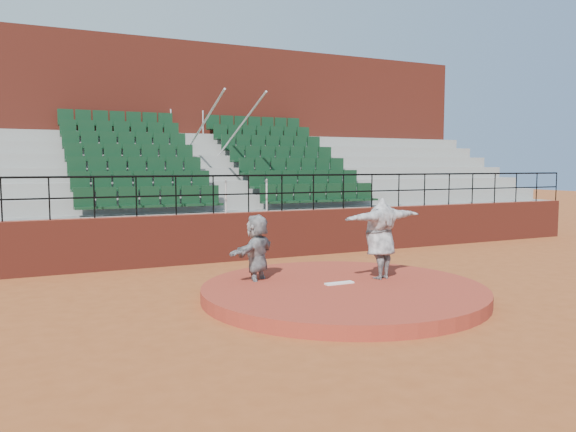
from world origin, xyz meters
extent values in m
plane|color=brown|center=(0.00, 0.00, 0.00)|extent=(90.00, 90.00, 0.00)
cylinder|color=maroon|center=(0.00, 0.00, 0.12)|extent=(5.50, 5.50, 0.25)
cube|color=white|center=(0.00, 0.15, 0.27)|extent=(0.60, 0.15, 0.03)
cube|color=maroon|center=(0.00, 5.00, 0.65)|extent=(24.00, 0.30, 1.30)
cylinder|color=black|center=(0.00, 5.00, 2.30)|extent=(24.00, 0.05, 0.05)
cylinder|color=black|center=(0.00, 5.00, 1.80)|extent=(24.00, 0.04, 0.04)
cylinder|color=black|center=(-6.00, 5.00, 1.80)|extent=(0.04, 0.04, 1.00)
cylinder|color=black|center=(-5.00, 5.00, 1.80)|extent=(0.04, 0.04, 1.00)
cylinder|color=black|center=(-4.00, 5.00, 1.80)|extent=(0.04, 0.04, 1.00)
cylinder|color=black|center=(-3.00, 5.00, 1.80)|extent=(0.04, 0.04, 1.00)
cylinder|color=black|center=(-2.00, 5.00, 1.80)|extent=(0.04, 0.04, 1.00)
cylinder|color=black|center=(-1.00, 5.00, 1.80)|extent=(0.04, 0.04, 1.00)
cylinder|color=black|center=(0.00, 5.00, 1.80)|extent=(0.04, 0.04, 1.00)
cylinder|color=black|center=(1.00, 5.00, 1.80)|extent=(0.04, 0.04, 1.00)
cylinder|color=black|center=(2.00, 5.00, 1.80)|extent=(0.04, 0.04, 1.00)
cylinder|color=black|center=(3.00, 5.00, 1.80)|extent=(0.04, 0.04, 1.00)
cylinder|color=black|center=(4.00, 5.00, 1.80)|extent=(0.04, 0.04, 1.00)
cylinder|color=black|center=(5.00, 5.00, 1.80)|extent=(0.04, 0.04, 1.00)
cylinder|color=black|center=(6.00, 5.00, 1.80)|extent=(0.04, 0.04, 1.00)
cylinder|color=black|center=(7.00, 5.00, 1.80)|extent=(0.04, 0.04, 1.00)
cylinder|color=black|center=(8.00, 5.00, 1.80)|extent=(0.04, 0.04, 1.00)
cylinder|color=black|center=(9.00, 5.00, 1.80)|extent=(0.04, 0.04, 1.00)
cylinder|color=black|center=(10.00, 5.00, 1.80)|extent=(0.04, 0.04, 1.00)
cylinder|color=black|center=(11.00, 5.00, 1.80)|extent=(0.04, 0.04, 1.00)
cylinder|color=black|center=(12.00, 5.00, 1.80)|extent=(0.04, 0.04, 1.00)
cube|color=gray|center=(0.00, 5.58, 0.65)|extent=(24.00, 0.85, 1.30)
cube|color=black|center=(-2.53, 5.59, 1.66)|extent=(3.85, 0.48, 0.72)
cube|color=black|center=(2.53, 5.59, 1.66)|extent=(3.85, 0.48, 0.72)
cube|color=gray|center=(0.00, 6.43, 0.85)|extent=(24.00, 0.85, 1.70)
cube|color=black|center=(-2.53, 6.44, 2.06)|extent=(3.85, 0.48, 0.72)
cube|color=black|center=(2.53, 6.44, 2.06)|extent=(3.85, 0.48, 0.72)
cube|color=gray|center=(0.00, 7.28, 1.05)|extent=(24.00, 0.85, 2.10)
cube|color=black|center=(-2.53, 7.29, 2.46)|extent=(3.85, 0.48, 0.72)
cube|color=black|center=(2.53, 7.29, 2.46)|extent=(3.85, 0.48, 0.72)
cube|color=gray|center=(0.00, 8.12, 1.25)|extent=(24.00, 0.85, 2.50)
cube|color=black|center=(-2.53, 8.13, 2.86)|extent=(3.85, 0.48, 0.72)
cube|color=black|center=(2.53, 8.13, 2.86)|extent=(3.85, 0.48, 0.72)
cube|color=gray|center=(0.00, 8.97, 1.45)|extent=(24.00, 0.85, 2.90)
cube|color=black|center=(-2.53, 8.98, 3.26)|extent=(3.85, 0.48, 0.72)
cube|color=black|center=(2.53, 8.98, 3.26)|extent=(3.85, 0.48, 0.72)
cube|color=gray|center=(0.00, 9.82, 1.65)|extent=(24.00, 0.85, 3.30)
cube|color=black|center=(-2.53, 9.83, 3.66)|extent=(3.85, 0.48, 0.72)
cube|color=black|center=(2.53, 9.83, 3.66)|extent=(3.85, 0.48, 0.72)
cube|color=gray|center=(0.00, 10.68, 1.85)|extent=(24.00, 0.85, 3.70)
cube|color=black|center=(-2.53, 10.69, 4.06)|extent=(3.85, 0.48, 0.72)
cube|color=black|center=(2.53, 10.69, 4.06)|extent=(3.85, 0.48, 0.72)
cylinder|color=silver|center=(-0.60, 8.12, 3.40)|extent=(0.06, 5.97, 2.46)
cylinder|color=silver|center=(0.60, 8.12, 3.40)|extent=(0.06, 5.97, 2.46)
cube|color=maroon|center=(0.00, 12.60, 3.55)|extent=(24.00, 3.00, 7.10)
imported|color=black|center=(1.02, 0.24, 1.08)|extent=(2.11, 0.92, 1.66)
imported|color=black|center=(-1.31, 1.22, 0.80)|extent=(1.45, 1.29, 1.59)
camera|label=1|loc=(-5.58, -9.22, 2.57)|focal=35.00mm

